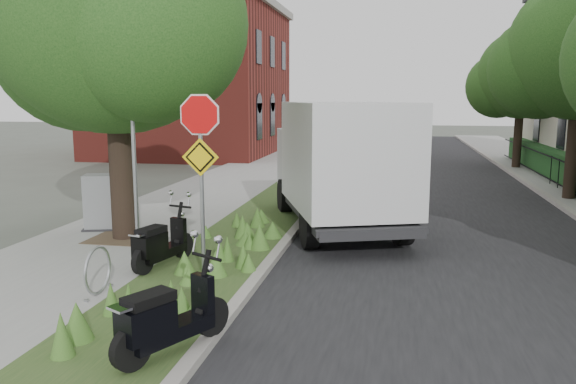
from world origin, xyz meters
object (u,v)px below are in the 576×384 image
sign_assembly (200,148)px  box_truck (340,160)px  scooter_far (161,325)px  scooter_near (157,248)px  utility_cabinet (104,203)px

sign_assembly → box_truck: sign_assembly is taller
scooter_far → scooter_near: bearing=114.7°
scooter_far → box_truck: (1.32, 7.37, 1.17)m
sign_assembly → utility_cabinet: size_ratio=2.52×
scooter_far → utility_cabinet: utility_cabinet is taller
sign_assembly → scooter_far: size_ratio=2.04×
scooter_near → scooter_far: (1.51, -3.28, 0.02)m
utility_cabinet → box_truck: bearing=14.9°
scooter_near → sign_assembly: bearing=-14.3°
scooter_near → box_truck: box_truck is taller
scooter_near → utility_cabinet: size_ratio=1.27×
sign_assembly → utility_cabinet: (-3.45, 2.92, -1.59)m
scooter_near → box_truck: 5.11m
sign_assembly → box_truck: bearing=66.6°
sign_assembly → scooter_far: bearing=-79.6°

